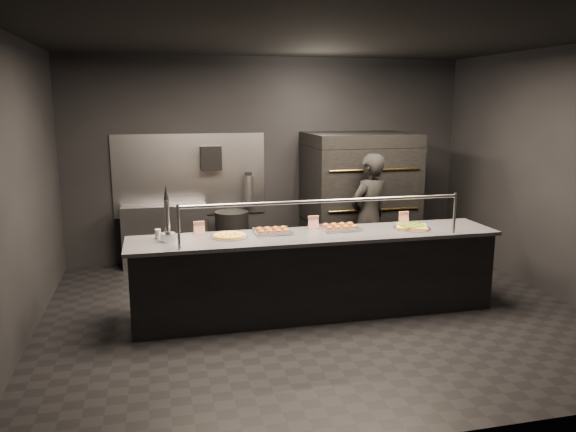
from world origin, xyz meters
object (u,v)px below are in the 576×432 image
Objects in this scene: towel_dispenser at (211,158)px; slider_tray_a at (273,231)px; beer_tap at (167,225)px; round_pizza at (230,236)px; service_counter at (316,274)px; prep_shelf at (165,236)px; square_pizza at (412,227)px; fire_extinguisher at (249,190)px; trash_bin at (232,239)px; slider_tray_b at (340,227)px; worker at (369,217)px; pizza_oven at (358,198)px.

slider_tray_a is at bearing -78.92° from towel_dispenser.
beer_tap is 0.67m from round_pizza.
prep_shelf is at bearing 124.59° from service_counter.
square_pizza is at bearing -5.09° from slider_tray_a.
beer_tap is at bearing -174.85° from slider_tray_a.
fire_extinguisher reaches higher than trash_bin.
fire_extinguisher is 2.35m from slider_tray_b.
towel_dispenser is (-0.90, 2.39, 1.09)m from service_counter.
prep_shelf is 2.36m from beer_tap.
worker is (1.99, 0.98, -0.09)m from round_pizza.
round_pizza is (0.65, 0.03, -0.15)m from beer_tap.
square_pizza is 1.06m from worker.
service_counter is at bearing -4.89° from round_pizza.
prep_shelf is 2.80× the size of slider_tray_a.
pizza_oven reaches higher than square_pizza.
fire_extinguisher is at bearing 98.30° from service_counter.
beer_tap is at bearing -146.51° from pizza_oven.
fire_extinguisher is 1.24× the size of round_pizza.
worker is at bearing -43.97° from fire_extinguisher.
slider_tray_b is at bearing 3.12° from round_pizza.
service_counter reaches higher than prep_shelf.
square_pizza is at bearing -2.02° from round_pizza.
service_counter is at bearing -72.78° from trash_bin.
prep_shelf is 0.97m from trash_bin.
beer_tap is (-2.80, -1.85, 0.12)m from pizza_oven.
slider_tray_a is 1.76m from worker.
fire_extinguisher is at bearing 62.02° from beer_tap.
pizza_oven is 2.41m from slider_tray_a.
service_counter is 5.11× the size of trash_bin.
service_counter is at bearing -55.41° from prep_shelf.
service_counter is 2.30m from pizza_oven.
pizza_oven is 3.36m from beer_tap.
round_pizza reaches higher than trash_bin.
pizza_oven is at bearing -6.21° from trash_bin.
slider_tray_b is at bearing -61.36° from towel_dispenser.
fire_extinguisher is 1.17× the size of square_pizza.
prep_shelf is at bearing 106.19° from round_pizza.
fire_extinguisher is 0.85× the size of beer_tap.
worker reaches higher than square_pizza.
beer_tap is at bearing -114.79° from trash_bin.
fire_extinguisher is 2.82m from square_pizza.
beer_tap is 1.39× the size of slider_tray_a.
slider_tray_b is 0.83m from square_pizza.
pizza_oven is 1.59× the size of prep_shelf.
fire_extinguisher is 1.18× the size of slider_tray_a.
beer_tap is at bearing 178.28° from service_counter.
trash_bin is (-0.65, 2.10, -0.06)m from service_counter.
towel_dispenser is 0.82× the size of slider_tray_a.
towel_dispenser is 2.62m from slider_tray_b.
towel_dispenser is at bearing 5.71° from prep_shelf.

